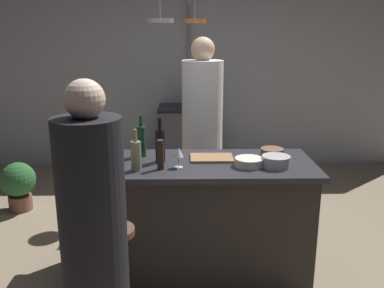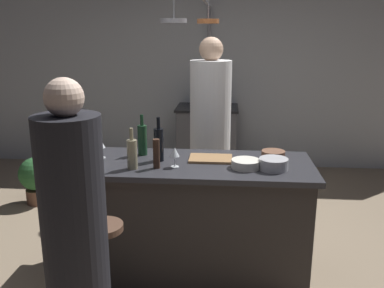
{
  "view_description": "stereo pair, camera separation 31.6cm",
  "coord_description": "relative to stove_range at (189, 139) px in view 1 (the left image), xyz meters",
  "views": [
    {
      "loc": [
        -0.05,
        -2.91,
        1.82
      ],
      "look_at": [
        0.0,
        0.15,
        1.0
      ],
      "focal_mm": 38.77,
      "sensor_mm": 36.0,
      "label": 1
    },
    {
      "loc": [
        0.27,
        -2.9,
        1.82
      ],
      "look_at": [
        0.0,
        0.15,
        1.0
      ],
      "focal_mm": 38.77,
      "sensor_mm": 36.0,
      "label": 2
    }
  ],
  "objects": [
    {
      "name": "wine_bottle_dark",
      "position": [
        -0.24,
        -2.43,
        0.58
      ],
      "size": [
        0.07,
        0.07,
        0.33
      ],
      "color": "black",
      "rests_on": "kitchen_island"
    },
    {
      "name": "ground_plane",
      "position": [
        0.0,
        -2.45,
        -0.45
      ],
      "size": [
        9.0,
        9.0,
        0.0
      ],
      "primitive_type": "plane",
      "color": "gray"
    },
    {
      "name": "wine_glass_by_chef",
      "position": [
        -0.65,
        -2.64,
        0.56
      ],
      "size": [
        0.07,
        0.07,
        0.15
      ],
      "color": "silver",
      "rests_on": "kitchen_island"
    },
    {
      "name": "guest_left",
      "position": [
        -0.52,
        -3.42,
        0.3
      ],
      "size": [
        0.34,
        0.34,
        1.62
      ],
      "color": "black",
      "rests_on": "ground_plane"
    },
    {
      "name": "mixing_bowl_ceramic",
      "position": [
        0.4,
        -2.55,
        0.48
      ],
      "size": [
        0.2,
        0.2,
        0.06
      ],
      "primitive_type": "cylinder",
      "color": "silver",
      "rests_on": "kitchen_island"
    },
    {
      "name": "wine_glass_near_right_guest",
      "position": [
        -0.68,
        -2.4,
        0.56
      ],
      "size": [
        0.07,
        0.07,
        0.15
      ],
      "color": "silver",
      "rests_on": "kitchen_island"
    },
    {
      "name": "kitchen_island",
      "position": [
        0.0,
        -2.45,
        0.01
      ],
      "size": [
        1.8,
        0.72,
        0.9
      ],
      "color": "#332D2B",
      "rests_on": "ground_plane"
    },
    {
      "name": "overhead_pot_rack",
      "position": [
        -0.08,
        -0.47,
        1.21
      ],
      "size": [
        0.6,
        1.42,
        2.17
      ],
      "color": "gray",
      "rests_on": "ground_plane"
    },
    {
      "name": "pepper_mill",
      "position": [
        -0.22,
        -2.6,
        0.56
      ],
      "size": [
        0.05,
        0.05,
        0.21
      ],
      "primitive_type": "cylinder",
      "color": "#382319",
      "rests_on": "kitchen_island"
    },
    {
      "name": "stove_range",
      "position": [
        0.0,
        0.0,
        0.0
      ],
      "size": [
        0.8,
        0.64,
        0.89
      ],
      "color": "#47474C",
      "rests_on": "ground_plane"
    },
    {
      "name": "bar_stool_left",
      "position": [
        -0.49,
        -3.07,
        -0.07
      ],
      "size": [
        0.28,
        0.28,
        0.68
      ],
      "color": "#4C4C51",
      "rests_on": "ground_plane"
    },
    {
      "name": "chef",
      "position": [
        0.11,
        -1.58,
        0.38
      ],
      "size": [
        0.38,
        0.38,
        1.79
      ],
      "color": "white",
      "rests_on": "ground_plane"
    },
    {
      "name": "back_wall",
      "position": [
        0.0,
        0.4,
        0.85
      ],
      "size": [
        6.4,
        0.16,
        2.6
      ],
      "primitive_type": "cube",
      "color": "#B2B7BC",
      "rests_on": "ground_plane"
    },
    {
      "name": "wine_bottle_green",
      "position": [
        -0.39,
        -2.28,
        0.58
      ],
      "size": [
        0.07,
        0.07,
        0.32
      ],
      "color": "#193D23",
      "rests_on": "kitchen_island"
    },
    {
      "name": "wine_glass_near_left_guest",
      "position": [
        -0.1,
        -2.57,
        0.56
      ],
      "size": [
        0.07,
        0.07,
        0.15
      ],
      "color": "silver",
      "rests_on": "kitchen_island"
    },
    {
      "name": "wine_bottle_amber",
      "position": [
        -0.81,
        -2.58,
        0.58
      ],
      "size": [
        0.07,
        0.07,
        0.32
      ],
      "color": "brown",
      "rests_on": "kitchen_island"
    },
    {
      "name": "wine_bottle_white",
      "position": [
        -0.39,
        -2.63,
        0.56
      ],
      "size": [
        0.07,
        0.07,
        0.29
      ],
      "color": "gray",
      "rests_on": "kitchen_island"
    },
    {
      "name": "mixing_bowl_steel",
      "position": [
        0.59,
        -2.56,
        0.49
      ],
      "size": [
        0.2,
        0.2,
        0.08
      ],
      "primitive_type": "cylinder",
      "color": "#B7B7BC",
      "rests_on": "kitchen_island"
    },
    {
      "name": "potted_plant",
      "position": [
        -1.8,
        -1.24,
        -0.15
      ],
      "size": [
        0.36,
        0.36,
        0.52
      ],
      "color": "brown",
      "rests_on": "ground_plane"
    },
    {
      "name": "cutting_board",
      "position": [
        0.15,
        -2.37,
        0.46
      ],
      "size": [
        0.32,
        0.22,
        0.02
      ],
      "primitive_type": "cube",
      "color": "#997047",
      "rests_on": "kitchen_island"
    },
    {
      "name": "mixing_bowl_wooden",
      "position": [
        0.61,
        -2.32,
        0.49
      ],
      "size": [
        0.18,
        0.18,
        0.07
      ],
      "primitive_type": "cylinder",
      "color": "brown",
      "rests_on": "kitchen_island"
    }
  ]
}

